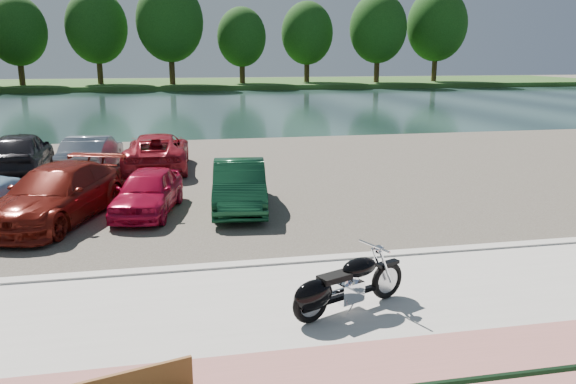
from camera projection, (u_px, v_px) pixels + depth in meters
The scene contains 15 objects.
ground at pixel (347, 304), 9.86m from camera, with size 200.00×200.00×0.00m, color #595447.
promenade at pixel (366, 328), 8.90m from camera, with size 60.00×6.00×0.10m, color #B6B2AB.
pink_path at pixel (403, 377), 7.45m from camera, with size 60.00×2.00×0.01m, color #9E6059.
kerb at pixel (319, 261), 11.75m from camera, with size 60.00×0.30×0.14m, color #B6B2AB.
parking_lot at pixel (257, 175), 20.33m from camera, with size 60.00×18.00×0.04m, color #403B34.
river at pixel (209, 106), 47.95m from camera, with size 120.00×40.00×0.00m, color #192E2C.
far_bank at pixel (195, 84), 78.35m from camera, with size 120.00×24.00×0.60m, color #23491A.
far_trees at pixel (229, 28), 71.55m from camera, with size 70.25×10.68×12.52m.
motorcycle at pixel (340, 287), 9.21m from camera, with size 2.21×1.14×1.05m.
car_3 at pixel (57, 194), 14.51m from camera, with size 2.01×4.93×1.43m, color maroon.
car_4 at pixel (148, 191), 15.25m from camera, with size 1.44×3.59×1.22m, color #B10B32.
car_5 at pixel (239, 185), 15.67m from camera, with size 1.42×4.07×1.34m, color #103C23.
car_8 at pixel (21, 152), 20.43m from camera, with size 1.82×4.52×1.54m, color black.
car_9 at pixel (92, 154), 20.38m from camera, with size 1.48×4.24×1.40m, color gray.
car_10 at pixel (157, 151), 21.15m from camera, with size 2.27×4.92×1.37m, color maroon.
Camera 1 is at (-2.80, -8.72, 4.27)m, focal length 35.00 mm.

